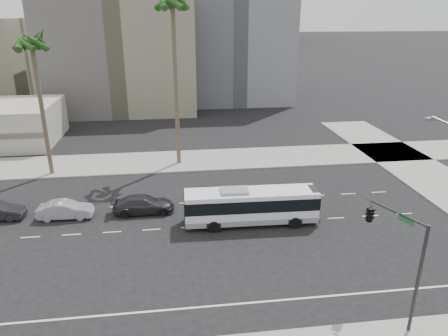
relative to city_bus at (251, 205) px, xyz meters
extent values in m
plane|color=black|center=(-1.88, -0.08, -1.58)|extent=(700.00, 700.00, 0.00)
cube|color=gray|center=(-1.88, 15.42, -1.51)|extent=(120.00, 7.00, 0.15)
cube|color=#67635C|center=(-13.88, 44.92, 7.42)|extent=(24.00, 18.00, 18.00)
cube|color=slate|center=(6.12, 51.92, 11.42)|extent=(20.00, 20.00, 26.00)
cube|color=beige|center=(-3.88, 249.92, 20.42)|extent=(42.00, 42.00, 44.00)
cube|color=white|center=(0.00, 0.00, 0.04)|extent=(10.50, 2.57, 2.34)
cube|color=black|center=(0.00, 0.00, 0.35)|extent=(10.56, 2.63, 0.99)
cube|color=gray|center=(0.00, 0.00, -1.00)|extent=(10.52, 2.61, 0.45)
cube|color=gray|center=(-1.35, 0.00, 1.30)|extent=(2.20, 1.50, 0.27)
cube|color=#262628|center=(4.95, 0.00, 1.07)|extent=(0.58, 1.63, 0.27)
cylinder|color=black|center=(3.33, -1.15, -1.13)|extent=(0.90, 0.27, 0.90)
cylinder|color=black|center=(3.33, 1.15, -1.13)|extent=(0.90, 0.27, 0.90)
cylinder|color=black|center=(-3.06, -1.15, -1.13)|extent=(0.90, 0.27, 0.90)
cylinder|color=black|center=(-3.06, 1.15, -1.13)|extent=(0.90, 0.27, 0.90)
imported|color=#2A2A2D|center=(-8.60, 3.06, -0.84)|extent=(2.11, 5.11, 1.48)
imported|color=#999BA0|center=(-14.90, 2.88, -0.86)|extent=(1.60, 4.41, 1.44)
cube|color=slate|center=(7.41, -9.57, 9.09)|extent=(0.91, 0.61, 0.21)
cylinder|color=#262628|center=(5.99, -12.93, 1.60)|extent=(0.19, 0.19, 6.37)
cylinder|color=#262628|center=(5.32, -11.37, 4.69)|extent=(1.46, 3.17, 0.13)
imported|color=#262628|center=(4.64, -9.81, 3.94)|extent=(2.91, 1.71, 1.17)
cube|color=#19592D|center=(5.51, -11.83, 4.49)|extent=(0.41, 0.89, 0.27)
cylinder|color=brown|center=(-5.34, 14.72, 6.69)|extent=(0.46, 0.46, 16.55)
cylinder|color=brown|center=(-18.58, 13.12, 4.92)|extent=(0.41, 0.41, 13.01)
camera|label=1|loc=(-5.90, -28.83, 14.23)|focal=33.00mm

